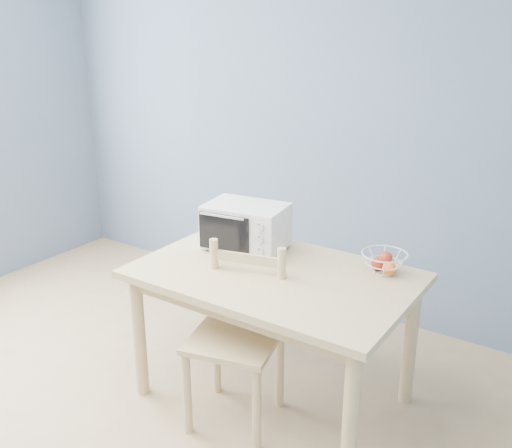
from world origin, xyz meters
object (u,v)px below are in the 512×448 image
Objects in this scene: dining_table at (274,290)px; fruit_basket at (385,262)px; dining_chair at (238,338)px; toaster_oven at (243,225)px.

fruit_basket is (0.47, 0.31, 0.16)m from dining_table.
dining_table is 0.58m from fruit_basket.
dining_table is at bearing 57.40° from dining_chair.
dining_table is 0.31m from dining_chair.
toaster_oven is 0.80m from fruit_basket.
dining_chair is (-0.07, -0.22, -0.20)m from dining_table.
fruit_basket is at bearing 30.01° from dining_chair.
dining_chair is (-0.54, -0.52, -0.36)m from fruit_basket.
dining_chair reaches higher than fruit_basket.
toaster_oven reaches higher than dining_chair.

